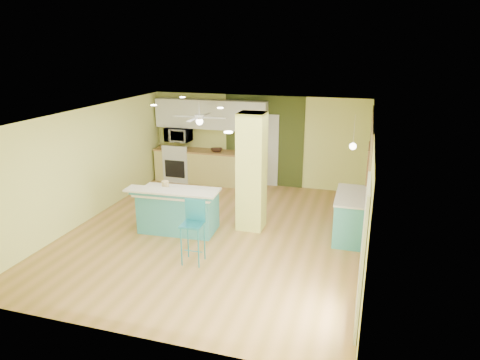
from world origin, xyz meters
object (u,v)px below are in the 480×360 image
at_px(side_counter, 350,216).
at_px(fruit_bowl, 217,150).
at_px(bar_stool, 194,221).
at_px(canister, 165,185).
at_px(peninsula, 178,210).

distance_m(side_counter, fruit_bowl, 4.59).
distance_m(bar_stool, canister, 1.68).
bearing_deg(fruit_bowl, bar_stool, -75.55).
relative_size(bar_stool, canister, 6.47).
xyz_separation_m(bar_stool, fruit_bowl, (-1.14, 4.43, 0.20)).
xyz_separation_m(peninsula, side_counter, (3.49, 0.73, -0.01)).
relative_size(side_counter, fruit_bowl, 4.17).
xyz_separation_m(bar_stool, canister, (-1.15, 1.22, 0.19)).
bearing_deg(bar_stool, side_counter, 33.59).
bearing_deg(side_counter, bar_stool, -144.56).
bearing_deg(peninsula, bar_stool, -56.94).
distance_m(peninsula, fruit_bowl, 3.33).
xyz_separation_m(peninsula, fruit_bowl, (-0.30, 3.28, 0.51)).
bearing_deg(canister, peninsula, -12.50).
relative_size(bar_stool, fruit_bowl, 3.42).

